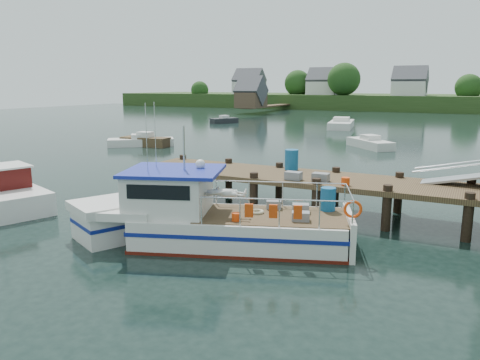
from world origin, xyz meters
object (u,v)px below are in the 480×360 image
at_px(lobster_boat, 205,219).
at_px(moored_b, 370,143).
at_px(work_boat, 0,191).
at_px(moored_e, 224,120).
at_px(moored_a, 141,142).
at_px(dock, 457,165).
at_px(moored_rowboat, 145,141).
at_px(moored_d, 341,124).

height_order(lobster_boat, moored_b, lobster_boat).
distance_m(work_boat, moored_e, 42.82).
xyz_separation_m(lobster_boat, work_boat, (-10.10, 0.30, -0.22)).
bearing_deg(work_boat, moored_a, 131.20).
bearing_deg(moored_a, dock, -46.87).
height_order(moored_rowboat, moored_d, moored_d).
bearing_deg(moored_e, moored_d, 18.18).
height_order(lobster_boat, moored_d, lobster_boat).
bearing_deg(moored_b, moored_e, 155.88).
height_order(moored_b, moored_d, moored_d).
bearing_deg(work_boat, lobster_boat, 18.26).
height_order(moored_a, moored_d, moored_d).
xyz_separation_m(lobster_boat, moored_a, (-17.06, 18.19, -0.44)).
bearing_deg(moored_d, moored_e, -159.23).
bearing_deg(moored_rowboat, work_boat, -45.12).
bearing_deg(dock, work_boat, -163.73).
height_order(dock, moored_e, dock).
bearing_deg(moored_b, moored_d, 124.15).
height_order(moored_a, moored_b, moored_b).
xyz_separation_m(moored_a, moored_b, (16.95, 7.20, 0.03)).
bearing_deg(moored_a, moored_rowboat, -13.32).
relative_size(dock, moored_b, 3.68).
xyz_separation_m(moored_b, moored_d, (-6.59, 16.24, 0.08)).
relative_size(lobster_boat, work_boat, 1.30).
bearing_deg(moored_b, work_boat, -99.69).
relative_size(moored_rowboat, moored_b, 0.92).
distance_m(dock, lobster_boat, 8.75).
xyz_separation_m(work_boat, moored_a, (-6.95, 17.89, -0.23)).
bearing_deg(moored_d, work_boat, -74.69).
distance_m(moored_rowboat, moored_b, 18.02).
xyz_separation_m(lobster_boat, moored_e, (-22.05, 41.42, -0.42)).
bearing_deg(moored_d, dock, -49.55).
height_order(moored_d, moored_e, moored_d).
bearing_deg(lobster_boat, moored_rowboat, 112.85).
bearing_deg(work_boat, dock, 36.23).
distance_m(work_boat, moored_d, 41.47).
bearing_deg(moored_d, moored_b, -47.88).
xyz_separation_m(moored_d, moored_e, (-15.35, -0.20, -0.08)).
height_order(moored_rowboat, moored_b, moored_rowboat).
height_order(dock, lobster_boat, dock).
distance_m(dock, moored_b, 21.39).
relative_size(dock, moored_a, 3.19).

